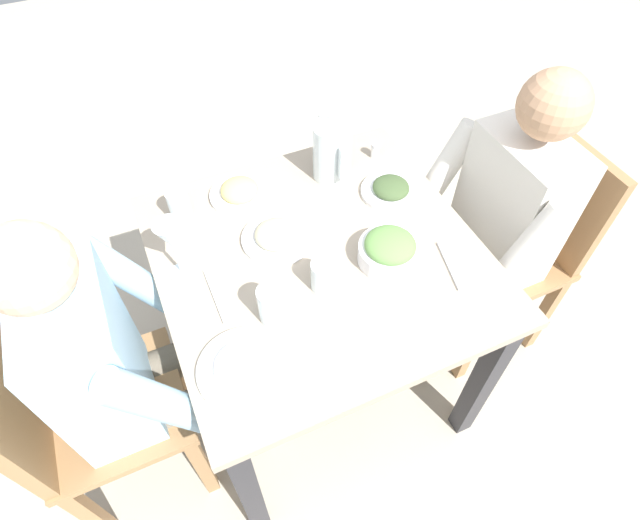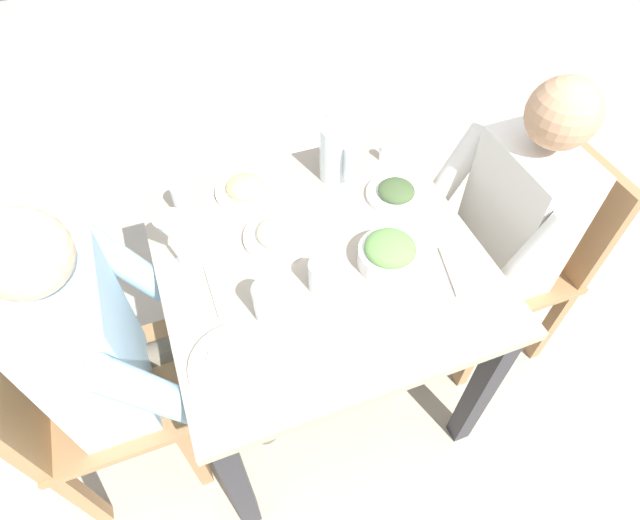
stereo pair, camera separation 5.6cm
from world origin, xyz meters
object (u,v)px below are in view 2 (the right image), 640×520
at_px(salad_bowl, 389,253).
at_px(salt_shaker, 383,153).
at_px(dining_table, 320,281).
at_px(water_glass_by_pitcher, 267,302).
at_px(diner_far, 488,237).
at_px(wine_glass, 172,233).
at_px(water_glass_near_right, 322,276).
at_px(chair_near, 75,398).
at_px(water_pitcher, 339,152).
at_px(plate_fries, 245,188).
at_px(chair_far, 528,250).
at_px(plate_dolmas, 396,192).
at_px(water_glass_center, 184,200).
at_px(diner_near, 134,349).
at_px(plate_beans, 278,234).
at_px(plate_yoghurt, 235,363).

bearing_deg(salad_bowl, salt_shaker, 156.75).
distance_m(dining_table, salad_bowl, 0.26).
height_order(salad_bowl, water_glass_by_pitcher, water_glass_by_pitcher).
distance_m(diner_far, wine_glass, 0.97).
xyz_separation_m(water_glass_near_right, wine_glass, (-0.20, -0.34, 0.10)).
height_order(chair_near, water_pitcher, water_pitcher).
height_order(diner_far, plate_fries, diner_far).
bearing_deg(salt_shaker, water_pitcher, -82.23).
bearing_deg(chair_far, salad_bowl, -85.22).
bearing_deg(diner_far, chair_far, 90.00).
bearing_deg(water_glass_near_right, salad_bowl, 92.91).
bearing_deg(plate_dolmas, water_pitcher, -139.17).
height_order(water_pitcher, water_glass_center, water_pitcher).
bearing_deg(salt_shaker, dining_table, -47.71).
relative_size(chair_far, diner_near, 0.75).
distance_m(salad_bowl, wine_glass, 0.58).
distance_m(chair_far, wine_glass, 1.20).
bearing_deg(water_pitcher, dining_table, -30.82).
bearing_deg(water_glass_by_pitcher, water_pitcher, 139.79).
height_order(dining_table, plate_dolmas, plate_dolmas).
xyz_separation_m(diner_far, water_glass_center, (-0.34, -0.87, 0.15)).
bearing_deg(water_glass_by_pitcher, plate_beans, 156.90).
relative_size(plate_fries, salt_shaker, 3.52).
xyz_separation_m(water_pitcher, plate_fries, (-0.03, -0.30, -0.08)).
height_order(salad_bowl, plate_beans, salad_bowl).
distance_m(chair_near, wine_glass, 0.57).
xyz_separation_m(chair_near, plate_dolmas, (-0.20, 1.07, 0.26)).
bearing_deg(plate_beans, salad_bowl, 52.74).
xyz_separation_m(diner_far, water_glass_near_right, (0.06, -0.59, 0.14)).
distance_m(plate_beans, plate_fries, 0.22).
distance_m(plate_beans, water_glass_by_pitcher, 0.27).
xyz_separation_m(chair_near, diner_near, (-0.00, 0.21, 0.15)).
xyz_separation_m(diner_far, wine_glass, (-0.14, -0.93, 0.24)).
bearing_deg(water_glass_by_pitcher, water_glass_near_right, 102.77).
bearing_deg(chair_near, chair_far, 90.49).
height_order(wine_glass, salt_shaker, wine_glass).
relative_size(water_pitcher, plate_yoghurt, 0.84).
height_order(chair_near, water_glass_center, chair_near).
xyz_separation_m(water_pitcher, plate_yoghurt, (0.55, -0.49, -0.08)).
relative_size(chair_far, plate_yoghurt, 3.95).
bearing_deg(plate_fries, chair_near, -58.99).
height_order(chair_far, salt_shaker, chair_far).
distance_m(diner_near, water_glass_center, 0.45).
height_order(diner_near, water_glass_near_right, diner_near).
distance_m(plate_beans, water_glass_center, 0.30).
height_order(dining_table, salad_bowl, salad_bowl).
xyz_separation_m(chair_far, water_glass_center, (-0.34, -1.08, 0.30)).
xyz_separation_m(salad_bowl, wine_glass, (-0.19, -0.54, 0.10)).
bearing_deg(chair_far, dining_table, -93.67).
distance_m(plate_beans, salt_shaker, 0.49).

